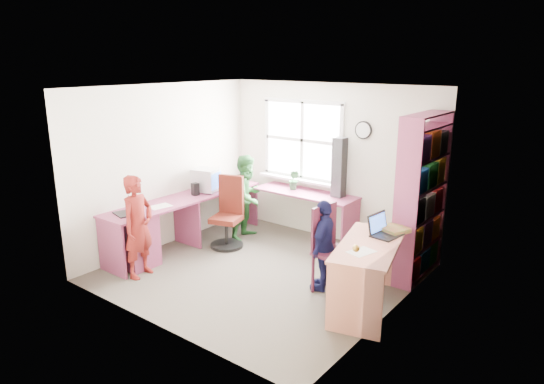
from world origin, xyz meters
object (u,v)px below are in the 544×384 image
Objects in this scene: person_red at (138,227)px; swivel_chair at (228,216)px; crt_monitor at (206,180)px; right_desk at (368,261)px; bookshelf at (421,201)px; laptop_right at (383,230)px; laptop_left at (127,210)px; person_navy at (324,245)px; cd_tower at (339,167)px; person_green at (248,197)px; wooden_chair at (332,246)px; potted_plant at (294,180)px; l_desk at (176,225)px.

swivel_chair is at bearing -17.52° from person_red.
right_desk is at bearing -24.90° from crt_monitor.
bookshelf is 2.79m from swivel_chair.
right_desk is at bearing -172.37° from laptop_right.
laptop_left is 0.31× the size of person_navy.
cd_tower is 1.66m from person_navy.
person_green is (0.51, 0.39, -0.27)m from crt_monitor.
right_desk is 2.07m from cd_tower.
laptop_left is at bearing 119.48° from laptop_right.
laptop_left is 0.26× the size of person_green.
right_desk is at bearing -79.65° from person_red.
wooden_chair is (1.99, -0.35, 0.12)m from swivel_chair.
wooden_chair is 0.94× the size of person_navy.
person_navy is (-0.64, -0.24, -0.26)m from laptop_right.
person_green is (0.53, 1.83, -0.14)m from laptop_left.
wooden_chair is 2.72× the size of laptop_right.
crt_monitor is 0.33× the size of person_green.
potted_plant is at bearing 80.17° from laptop_left.
crt_monitor is (-3.04, 0.51, 0.37)m from right_desk.
person_green is (0.00, 0.45, 0.20)m from swivel_chair.
bookshelf reaches higher than l_desk.
laptop_left is (-0.02, -1.44, -0.13)m from crt_monitor.
swivel_chair reaches higher than laptop_right.
potted_plant is (-1.48, 1.32, 0.33)m from wooden_chair.
person_navy reaches higher than right_desk.
person_green is at bearing 84.36° from laptop_right.
swivel_chair is at bearing -135.81° from cd_tower.
crt_monitor is 1.12× the size of laptop_right.
l_desk is 2.23× the size of person_green.
right_desk is at bearing 5.98° from l_desk.
swivel_chair is at bearing 94.35° from laptop_right.
swivel_chair is 2.02m from wooden_chair.
swivel_chair is 3.04× the size of laptop_left.
swivel_chair and potted_plant have the same top height.
right_desk is at bearing -116.67° from person_green.
wooden_chair is at bearing 36.43° from laptop_left.
bookshelf is 1.32m from wooden_chair.
laptop_left is at bearing 156.88° from person_green.
crt_monitor reaches higher than swivel_chair.
person_red is at bearing -2.16° from laptop_left.
person_green is (0.19, 1.93, -0.01)m from person_red.
crt_monitor is (-3.15, -0.66, -0.07)m from bookshelf.
laptop_left is 0.39× the size of cd_tower.
laptop_left is at bearing -121.90° from cd_tower.
bookshelf is at bearing 26.43° from l_desk.
wooden_chair is at bearing -121.65° from bookshelf.
l_desk is 2.04× the size of right_desk.
bookshelf is (2.96, 1.47, 0.55)m from l_desk.
swivel_chair is 2.43× the size of crt_monitor.
person_red is at bearing -105.89° from potted_plant.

